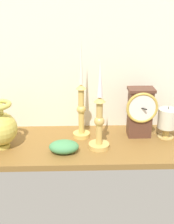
# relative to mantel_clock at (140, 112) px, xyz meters

# --- Properties ---
(ground_plane) EXTENTS (1.00, 0.36, 0.02)m
(ground_plane) POSITION_rel_mantel_clock_xyz_m (-0.25, -0.06, -0.13)
(ground_plane) COLOR brown
(back_wall) EXTENTS (1.20, 0.02, 0.65)m
(back_wall) POSITION_rel_mantel_clock_xyz_m (-0.25, 0.13, 0.21)
(back_wall) COLOR silver
(back_wall) RESTS_ON ground_plane
(mantel_clock) EXTENTS (0.14, 0.10, 0.22)m
(mantel_clock) POSITION_rel_mantel_clock_xyz_m (0.00, 0.00, 0.00)
(mantel_clock) COLOR #533123
(mantel_clock) RESTS_ON ground_plane
(candlestick_tall_left) EXTENTS (0.09, 0.09, 0.37)m
(candlestick_tall_left) POSITION_rel_mantel_clock_xyz_m (-0.18, -0.10, 0.01)
(candlestick_tall_left) COLOR tan
(candlestick_tall_left) RESTS_ON ground_plane
(candlestick_tall_center) EXTENTS (0.07, 0.07, 0.45)m
(candlestick_tall_center) POSITION_rel_mantel_clock_xyz_m (-0.26, 0.00, 0.03)
(candlestick_tall_center) COLOR #D6B158
(candlestick_tall_center) RESTS_ON ground_plane
(brass_vase_bulbous) EXTENTS (0.13, 0.13, 0.20)m
(brass_vase_bulbous) POSITION_rel_mantel_clock_xyz_m (-0.58, -0.09, -0.03)
(brass_vase_bulbous) COLOR gold
(brass_vase_bulbous) RESTS_ON ground_plane
(pillar_candle_front) EXTENTS (0.08, 0.08, 0.14)m
(pillar_candle_front) POSITION_rel_mantel_clock_xyz_m (0.12, -0.02, -0.04)
(pillar_candle_front) COLOR tan
(pillar_candle_front) RESTS_ON ground_plane
(ivy_sprig) EXTENTS (0.12, 0.08, 0.05)m
(ivy_sprig) POSITION_rel_mantel_clock_xyz_m (-0.33, -0.14, -0.09)
(ivy_sprig) COLOR #498D55
(ivy_sprig) RESTS_ON ground_plane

